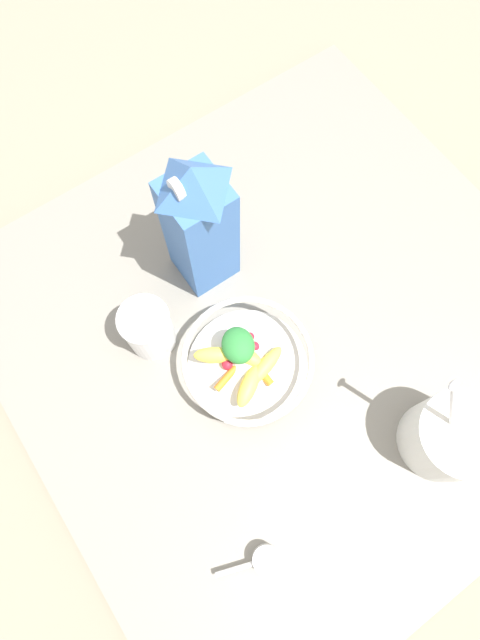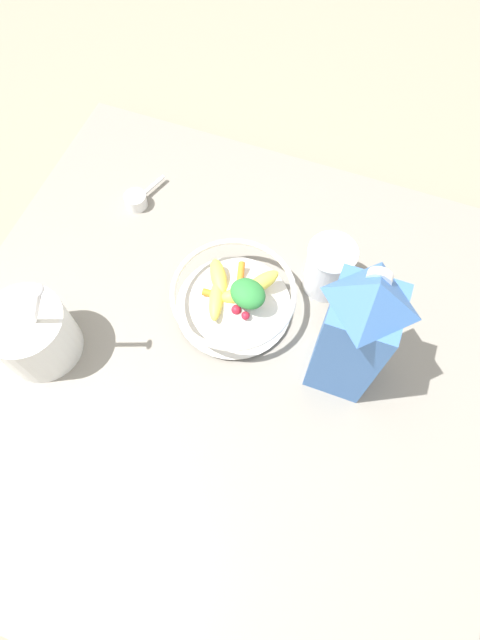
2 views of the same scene
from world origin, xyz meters
The scene contains 7 objects.
ground_plane centered at (0.00, 0.00, 0.00)m, with size 6.00×6.00×0.00m, color gray.
countertop centered at (0.00, 0.00, 0.02)m, with size 0.98×0.98×0.03m.
fruit_bowl centered at (0.01, -0.10, 0.07)m, with size 0.22×0.22×0.09m.
milk_carton centered at (-0.20, -0.05, 0.18)m, with size 0.10×0.10×0.30m.
yogurt_tub centered at (0.30, 0.08, 0.10)m, with size 0.15×0.13×0.23m.
drinking_cup centered at (-0.13, -0.21, 0.09)m, with size 0.09×0.09×0.11m.
measuring_scoop centered at (0.28, -0.26, 0.05)m, with size 0.05×0.10×0.03m.
Camera 2 is at (-0.14, 0.28, 0.85)m, focal length 28.00 mm.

